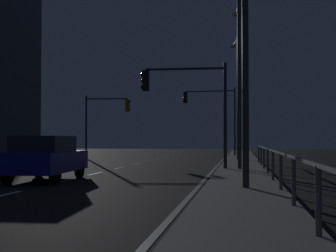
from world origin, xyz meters
TOP-DOWN VIEW (x-y plane):
  - ground_plane at (0.00, 17.50)m, footprint 112.00×112.00m
  - sidewalk_right at (6.14, 17.50)m, footprint 2.20×77.00m
  - lane_markings_center at (0.00, 21.00)m, footprint 0.14×50.00m
  - lane_edge_line at (4.79, 22.50)m, footprint 0.14×53.00m
  - car at (-0.73, 13.46)m, footprint 2.05×4.49m
  - traffic_light_mid_left at (3.59, 19.27)m, footprint 3.99×0.36m
  - traffic_light_mid_right at (-4.10, 32.97)m, footprint 3.51×0.55m
  - traffic_light_near_right at (3.70, 38.30)m, footprint 4.53×0.57m
  - street_lamp_far_end at (6.01, 19.48)m, footprint 0.56×2.12m
  - street_lamp_across_street at (5.92, 10.63)m, footprint 1.84×0.60m
  - street_lamp_mid_block at (5.86, 29.77)m, footprint 0.66×2.21m
  - barrier_fence at (7.09, 11.65)m, footprint 0.09×27.39m

SIDE VIEW (x-z plane):
  - ground_plane at x=0.00m, z-range 0.00..0.00m
  - lane_edge_line at x=4.79m, z-range 0.00..0.01m
  - lane_markings_center at x=0.00m, z-range 0.00..0.01m
  - sidewalk_right at x=6.14m, z-range 0.00..0.14m
  - car at x=-0.73m, z-range 0.04..1.61m
  - barrier_fence at x=7.09m, z-range 0.39..1.37m
  - traffic_light_mid_right at x=-4.10m, z-range 0.98..5.82m
  - traffic_light_mid_left at x=3.59m, z-range 1.14..5.96m
  - traffic_light_near_right at x=3.70m, z-range 1.33..7.04m
  - street_lamp_across_street at x=5.92m, z-range 0.86..7.91m
  - street_lamp_far_end at x=6.01m, z-range 0.91..8.62m
  - street_lamp_mid_block at x=5.86m, z-range 0.93..9.07m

